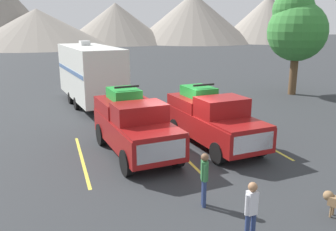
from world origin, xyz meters
The scene contains 11 objects.
ground_plane centered at (0.00, 0.00, 0.00)m, with size 240.00×240.00×0.00m, color #2D3033.
pickup_truck_a centered at (-1.76, 0.43, 1.23)m, with size 2.65×5.40×2.66m.
pickup_truck_b centered at (1.69, 0.41, 1.18)m, with size 2.64×5.54×2.54m.
lot_stripe_a centered at (-3.87, 0.38, 0.00)m, with size 0.12×5.50×0.01m, color gold.
lot_stripe_b centered at (0.00, 0.38, 0.00)m, with size 0.12×5.50×0.01m, color gold.
lot_stripe_c centered at (3.87, 0.38, 0.00)m, with size 0.12×5.50×0.01m, color gold.
camper_trailer_a centered at (-2.33, 9.97, 2.12)m, with size 3.55×8.91×4.03m.
person_a centered at (-0.58, -6.49, 0.93)m, with size 0.36×0.22×1.62m.
person_b centered at (-0.86, -4.43, 0.93)m, with size 0.24×0.35×1.61m.
tree_a centered at (12.15, 8.83, 4.90)m, with size 4.21×4.21×7.51m.
mountain_ridge centered at (-6.94, 75.75, 6.18)m, with size 144.80×39.37×17.06m.
Camera 1 is at (-4.80, -12.93, 5.16)m, focal length 37.91 mm.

